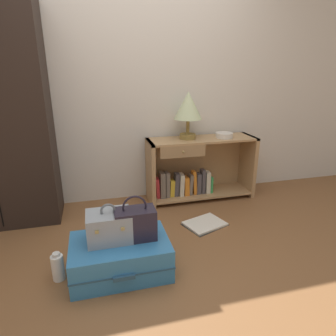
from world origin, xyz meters
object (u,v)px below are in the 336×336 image
suitcase_large (120,256)px  open_book_on_floor (205,224)px  handbag (135,223)px  table_lamp (188,107)px  bookshelf (196,170)px  bottle (58,267)px  bowl (224,135)px  train_case (109,226)px

suitcase_large → open_book_on_floor: size_ratio=1.56×
handbag → table_lamp: bearing=56.2°
suitcase_large → bookshelf: bearing=49.0°
table_lamp → handbag: bearing=-123.8°
bookshelf → bottle: bearing=-142.2°
suitcase_large → bottle: bearing=176.5°
suitcase_large → handbag: bearing=5.4°
table_lamp → bowl: bearing=-8.2°
table_lamp → open_book_on_floor: size_ratio=1.10×
table_lamp → open_book_on_floor: table_lamp is taller
bookshelf → handbag: bookshelf is taller
handbag → open_book_on_floor: (0.71, 0.46, -0.36)m
bookshelf → table_lamp: size_ratio=2.41×
suitcase_large → train_case: train_case is taller
bookshelf → bowl: bowl is taller
bookshelf → bowl: size_ratio=6.35×
bookshelf → handbag: size_ratio=3.58×
bookshelf → suitcase_large: bearing=-131.0°
bottle → train_case: bearing=1.8°
handbag → open_book_on_floor: bearing=33.1°
train_case → handbag: 0.18m
bookshelf → train_case: size_ratio=3.88×
bookshelf → bottle: size_ratio=5.62×
table_lamp → open_book_on_floor: 1.18m
suitcase_large → train_case: bearing=148.7°
bottle → open_book_on_floor: size_ratio=0.47×
bookshelf → open_book_on_floor: bookshelf is taller
table_lamp → suitcase_large: (-0.85, -1.10, -0.88)m
bookshelf → open_book_on_floor: (-0.12, -0.62, -0.32)m
table_lamp → train_case: (-0.91, -1.06, -0.65)m
bowl → bookshelf: bearing=171.0°
train_case → open_book_on_floor: bearing=26.1°
table_lamp → suitcase_large: table_lamp is taller
suitcase_large → bottle: suitcase_large is taller
handbag → bottle: (-0.54, 0.01, -0.27)m
suitcase_large → open_book_on_floor: 0.96m
table_lamp → handbag: table_lamp is taller
suitcase_large → bottle: size_ratio=3.31×
bottle → open_book_on_floor: 1.33m
table_lamp → handbag: 1.46m
train_case → handbag: size_ratio=0.92×
bowl → train_case: bearing=-142.3°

